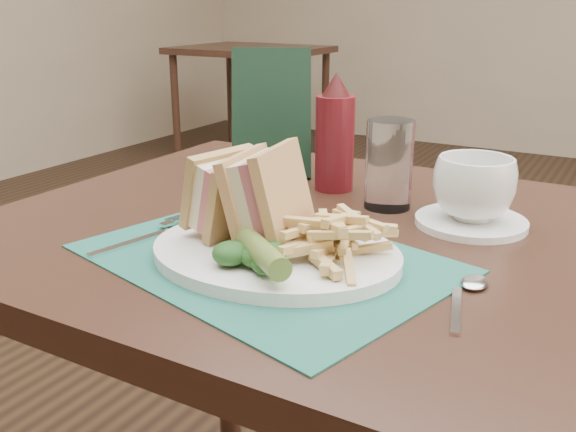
% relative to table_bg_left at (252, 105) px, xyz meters
% --- Properties ---
extents(table_bg_left, '(0.90, 0.75, 0.75)m').
position_rel_table_bg_left_xyz_m(table_bg_left, '(0.00, 0.00, 0.00)').
color(table_bg_left, black).
rests_on(table_bg_left, ground).
extents(placemat, '(0.48, 0.39, 0.00)m').
position_rel_table_bg_left_xyz_m(placemat, '(1.97, -3.00, 0.38)').
color(placemat, '#1B594B').
rests_on(placemat, table_main).
extents(plate, '(0.32, 0.27, 0.01)m').
position_rel_table_bg_left_xyz_m(plate, '(1.98, -3.00, 0.38)').
color(plate, white).
rests_on(plate, placemat).
extents(sandwich_half_a, '(0.10, 0.12, 0.10)m').
position_rel_table_bg_left_xyz_m(sandwich_half_a, '(1.89, -2.98, 0.44)').
color(sandwich_half_a, tan).
rests_on(sandwich_half_a, plate).
extents(sandwich_half_b, '(0.09, 0.13, 0.12)m').
position_rel_table_bg_left_xyz_m(sandwich_half_b, '(1.94, -2.98, 0.45)').
color(sandwich_half_b, tan).
rests_on(sandwich_half_b, plate).
extents(kale_garnish, '(0.11, 0.08, 0.03)m').
position_rel_table_bg_left_xyz_m(kale_garnish, '(1.99, -3.05, 0.41)').
color(kale_garnish, '#173D16').
rests_on(kale_garnish, plate).
extents(pickle_spear, '(0.11, 0.10, 0.03)m').
position_rel_table_bg_left_xyz_m(pickle_spear, '(2.00, -3.06, 0.41)').
color(pickle_spear, '#506928').
rests_on(pickle_spear, plate).
extents(fries_pile, '(0.18, 0.20, 0.06)m').
position_rel_table_bg_left_xyz_m(fries_pile, '(2.05, -2.98, 0.42)').
color(fries_pile, tan).
rests_on(fries_pile, plate).
extents(fork, '(0.07, 0.17, 0.01)m').
position_rel_table_bg_left_xyz_m(fork, '(1.80, -3.01, 0.38)').
color(fork, silver).
rests_on(fork, placemat).
extents(spoon, '(0.07, 0.15, 0.01)m').
position_rel_table_bg_left_xyz_m(spoon, '(2.20, -3.00, 0.38)').
color(spoon, silver).
rests_on(spoon, table_main).
extents(saucer, '(0.19, 0.19, 0.01)m').
position_rel_table_bg_left_xyz_m(saucer, '(2.15, -2.76, 0.38)').
color(saucer, white).
rests_on(saucer, table_main).
extents(coffee_cup, '(0.15, 0.15, 0.09)m').
position_rel_table_bg_left_xyz_m(coffee_cup, '(2.15, -2.76, 0.43)').
color(coffee_cup, white).
rests_on(coffee_cup, saucer).
extents(drinking_glass, '(0.09, 0.09, 0.13)m').
position_rel_table_bg_left_xyz_m(drinking_glass, '(2.02, -2.74, 0.44)').
color(drinking_glass, white).
rests_on(drinking_glass, table_main).
extents(ketchup_bottle, '(0.06, 0.06, 0.19)m').
position_rel_table_bg_left_xyz_m(ketchup_bottle, '(1.91, -2.69, 0.47)').
color(ketchup_bottle, '#520E14').
rests_on(ketchup_bottle, table_main).
extents(check_presenter, '(0.16, 0.14, 0.22)m').
position_rel_table_bg_left_xyz_m(check_presenter, '(1.77, -2.66, 0.48)').
color(check_presenter, black).
rests_on(check_presenter, table_main).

